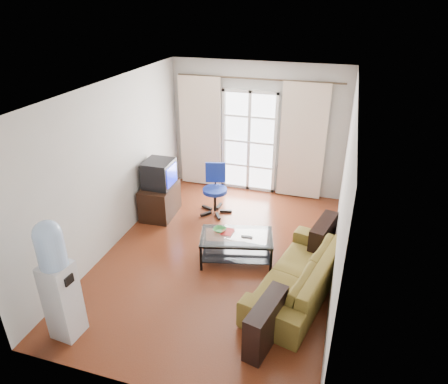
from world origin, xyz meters
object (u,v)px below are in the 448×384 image
(water_cooler, at_px, (58,279))
(tv_stand, at_px, (160,200))
(task_chair, at_px, (215,199))
(sofa, at_px, (298,274))
(coffee_table, at_px, (236,245))
(crt_tv, at_px, (158,173))

(water_cooler, bearing_deg, tv_stand, 98.01)
(task_chair, distance_m, water_cooler, 3.64)
(sofa, bearing_deg, coffee_table, -100.92)
(tv_stand, height_order, task_chair, task_chair)
(coffee_table, relative_size, task_chair, 1.29)
(coffee_table, height_order, tv_stand, tv_stand)
(sofa, xyz_separation_m, coffee_table, (-1.04, 0.47, -0.02))
(coffee_table, distance_m, tv_stand, 2.05)
(coffee_table, xyz_separation_m, water_cooler, (-1.61, -2.10, 0.56))
(tv_stand, height_order, water_cooler, water_cooler)
(task_chair, bearing_deg, crt_tv, -172.06)
(tv_stand, distance_m, task_chair, 1.06)
(tv_stand, distance_m, water_cooler, 3.15)
(crt_tv, distance_m, task_chair, 1.21)
(sofa, xyz_separation_m, crt_tv, (-2.83, 1.48, 0.55))
(crt_tv, xyz_separation_m, task_chair, (0.98, 0.40, -0.58))
(tv_stand, bearing_deg, water_cooler, -89.72)
(crt_tv, relative_size, water_cooler, 0.34)
(coffee_table, relative_size, crt_tv, 2.22)
(coffee_table, bearing_deg, water_cooler, -127.52)
(water_cooler, bearing_deg, crt_tv, 98.03)
(sofa, bearing_deg, water_cooler, -44.89)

